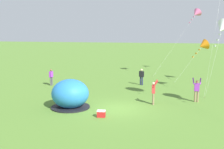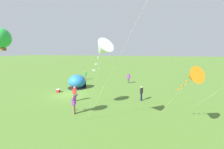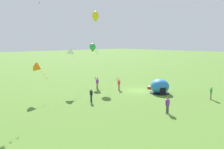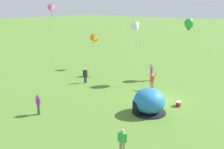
% 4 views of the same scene
% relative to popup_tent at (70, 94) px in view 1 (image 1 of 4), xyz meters
% --- Properties ---
extents(ground_plane, '(300.00, 300.00, 0.00)m').
position_rel_popup_tent_xyz_m(ground_plane, '(3.34, 0.78, -1.00)').
color(ground_plane, '#517A2D').
extents(popup_tent, '(2.81, 2.81, 2.10)m').
position_rel_popup_tent_xyz_m(popup_tent, '(0.00, 0.00, 0.00)').
color(popup_tent, '#2672BF').
rests_on(popup_tent, ground).
extents(cooler_box, '(0.59, 0.45, 0.44)m').
position_rel_popup_tent_xyz_m(cooler_box, '(2.88, -1.35, -0.78)').
color(cooler_box, red).
rests_on(cooler_box, ground).
extents(person_center_field, '(0.32, 0.58, 1.72)m').
position_rel_popup_tent_xyz_m(person_center_field, '(-5.76, 7.03, -0.03)').
color(person_center_field, '#4C4C51').
rests_on(person_center_field, ground).
extents(person_watching_sky, '(0.55, 0.68, 1.89)m').
position_rel_popup_tent_xyz_m(person_watching_sky, '(5.58, 2.80, 0.00)').
color(person_watching_sky, '#8C7251').
rests_on(person_watching_sky, ground).
extents(person_arms_raised, '(0.68, 0.51, 1.89)m').
position_rel_popup_tent_xyz_m(person_arms_raised, '(8.69, 4.57, 0.00)').
color(person_arms_raised, '#8C7251').
rests_on(person_arms_raised, ground).
extents(person_with_toddler, '(0.57, 0.33, 1.72)m').
position_rel_popup_tent_xyz_m(person_with_toddler, '(3.16, 10.12, -0.03)').
color(person_with_toddler, '#1E2347').
rests_on(person_with_toddler, ground).
extents(kite_orange, '(3.69, 2.68, 4.77)m').
position_rel_popup_tent_xyz_m(kite_orange, '(9.18, 14.00, 3.07)').
color(kite_orange, silver).
rests_on(kite_orange, ground).
extents(kite_pink, '(5.66, 6.54, 8.79)m').
position_rel_popup_tent_xyz_m(kite_pink, '(8.24, 21.35, 7.07)').
color(kite_pink, silver).
rests_on(kite_pink, ground).
extents(kite_white, '(2.11, 2.81, 6.64)m').
position_rel_popup_tent_xyz_m(kite_white, '(10.57, 8.05, 4.85)').
color(kite_white, silver).
rests_on(kite_white, ground).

